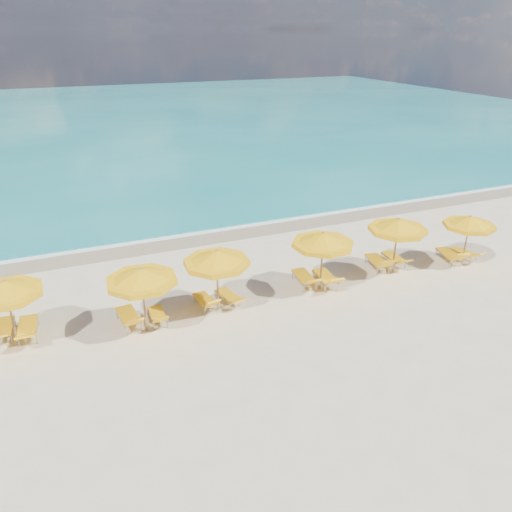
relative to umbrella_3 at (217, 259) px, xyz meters
name	(u,v)px	position (x,y,z in m)	size (l,w,h in m)	color
ground_plane	(270,297)	(2.29, 0.16, -2.19)	(120.00, 120.00, 0.00)	beige
ocean	(108,119)	(2.29, 48.16, -2.19)	(120.00, 80.00, 0.30)	#167F7D
wet_sand_band	(213,234)	(2.29, 7.56, -2.19)	(120.00, 2.60, 0.01)	tan
foam_line	(209,229)	(2.29, 8.36, -2.19)	(120.00, 1.20, 0.03)	white
whitecap_near	(80,197)	(-3.71, 17.16, -2.19)	(14.00, 0.36, 0.05)	white
whitecap_far	(241,155)	(10.29, 24.16, -2.19)	(18.00, 0.30, 0.05)	white
umbrella_1	(5,289)	(-7.22, 0.60, -0.08)	(3.18, 3.18, 2.48)	#A67A53
umbrella_2	(141,277)	(-2.88, -0.40, 0.00)	(3.19, 3.19, 2.57)	#A67A53
umbrella_3	(217,259)	(0.00, 0.00, 0.00)	(3.25, 3.25, 2.57)	#A67A53
umbrella_4	(323,240)	(4.52, -0.03, 0.03)	(3.20, 3.20, 2.60)	#A67A53
umbrella_5	(398,226)	(8.33, 0.12, 0.02)	(2.89, 2.89, 2.60)	#A67A53
umbrella_6	(470,222)	(11.97, -0.35, -0.18)	(2.49, 2.49, 2.36)	#A67A53
lounger_1_left	(5,331)	(-7.60, 1.17, -1.98)	(0.73, 1.89, 0.71)	#A5A8AD
lounger_1_right	(28,331)	(-6.83, 0.84, -1.96)	(0.74, 2.03, 0.75)	#A5A8AD
lounger_2_left	(129,320)	(-3.40, 0.17, -1.95)	(0.81, 1.97, 0.88)	#A5A8AD
lounger_2_right	(158,318)	(-2.38, -0.01, -2.00)	(0.58, 1.59, 0.75)	#A5A8AD
lounger_3_left	(205,303)	(-0.42, 0.32, -1.99)	(0.72, 1.67, 0.79)	#A5A8AD
lounger_3_right	(228,298)	(0.56, 0.36, -2.00)	(0.86, 1.75, 0.60)	#A5A8AD
lounger_4_left	(304,280)	(4.05, 0.50, -1.96)	(0.84, 2.00, 0.85)	#A5A8AD
lounger_4_right	(326,280)	(4.88, 0.15, -1.96)	(0.82, 1.97, 0.87)	#A5A8AD
lounger_5_left	(377,264)	(7.87, 0.63, -1.95)	(0.99, 1.96, 0.92)	#A5A8AD
lounger_5_right	(394,260)	(8.83, 0.70, -1.98)	(0.75, 1.85, 0.71)	#A5A8AD
lounger_6_left	(449,257)	(11.43, -0.04, -1.96)	(0.98, 1.92, 0.90)	#A5A8AD
lounger_6_right	(464,255)	(12.33, -0.07, -2.00)	(0.82, 1.70, 0.70)	#A5A8AD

